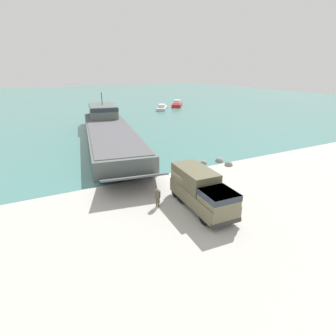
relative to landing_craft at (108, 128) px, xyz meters
The scene contains 11 objects.
ground_plane 25.65m from the landing_craft, 89.78° to the right, with size 240.00×240.00×0.00m, color #B7B5AD.
water_surface 70.07m from the landing_craft, 89.92° to the left, with size 240.00×180.00×0.01m, color #477F7A.
landing_craft is the anchor object (origin of this frame).
military_truck 28.27m from the landing_craft, 88.96° to the right, with size 2.90×7.44×3.21m.
soldier_on_ramp 26.60m from the landing_craft, 95.91° to the right, with size 0.48×0.49×1.76m.
moored_boat_a 43.80m from the landing_craft, 45.45° to the left, with size 6.84×8.42×2.12m.
moored_boat_b 35.83m from the landing_craft, 49.26° to the left, with size 6.71×8.89×1.60m.
shoreline_rock_a 20.29m from the landing_craft, 69.21° to the right, with size 0.85×0.85×0.85m, color gray.
shoreline_rock_b 19.26m from the landing_craft, 105.41° to the right, with size 0.72×0.72×0.72m, color gray.
shoreline_rock_c 23.04m from the landing_craft, 65.45° to the right, with size 1.02×1.02×1.02m, color gray.
shoreline_rock_d 21.41m from the landing_craft, 63.64° to the right, with size 1.05×1.05×1.05m, color gray.
Camera 1 is at (-11.13, -19.23, 11.17)m, focal length 28.00 mm.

